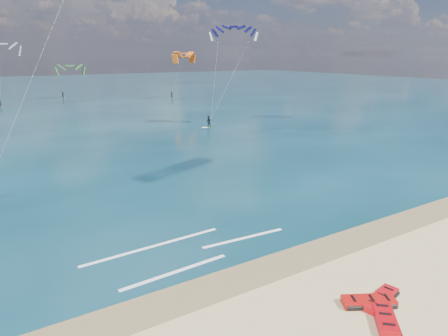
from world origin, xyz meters
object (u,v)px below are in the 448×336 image
Objects in this scene: packed_kite_mid at (368,305)px; packed_kite_right at (385,323)px; packed_kite_left at (380,302)px; kitesurfer_far at (222,69)px.

packed_kite_right is (-0.41, -1.12, 0.00)m from packed_kite_mid.
packed_kite_mid is 1.18× the size of packed_kite_right.
kitesurfer_far is (16.41, 39.55, 8.23)m from packed_kite_left.
packed_kite_right reaches higher than packed_kite_left.
packed_kite_right is 0.14× the size of kitesurfer_far.
packed_kite_right is at bearing -124.94° from kitesurfer_far.
packed_kite_mid is at bearing 21.21° from packed_kite_right.
packed_kite_right is (-1.00, -1.00, 0.00)m from packed_kite_left.
kitesurfer_far reaches higher than packed_kite_left.
packed_kite_left is at bearing 16.39° from packed_kite_mid.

